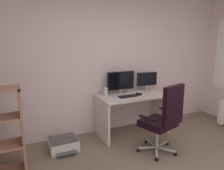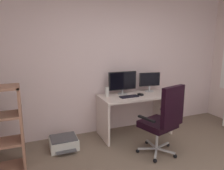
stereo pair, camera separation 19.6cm
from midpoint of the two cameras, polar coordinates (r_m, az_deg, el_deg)
wall_back at (r=4.10m, az=0.66°, el=6.27°), size 5.14×0.10×2.70m
desk at (r=4.05m, az=7.39°, el=-5.57°), size 1.30×0.66×0.76m
monitor_main at (r=3.98m, az=4.24°, el=0.93°), size 0.54×0.18×0.43m
monitor_secondary at (r=4.27m, az=11.29°, el=1.19°), size 0.42×0.18×0.37m
keyboard at (r=3.84m, az=6.06°, el=-3.07°), size 0.34×0.14×0.02m
computer_mouse at (r=3.98m, az=9.00°, el=-2.51°), size 0.09×0.11×0.03m
desktop_speaker at (r=3.84m, az=0.10°, el=-1.85°), size 0.07×0.07×0.17m
office_chair at (r=3.36m, az=15.22°, el=-8.61°), size 0.63×0.67×1.12m
printer at (r=3.71m, az=-11.20°, el=-14.86°), size 0.45×0.46×0.19m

